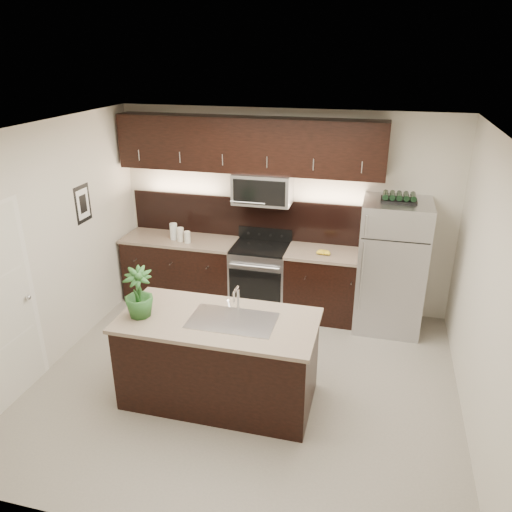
# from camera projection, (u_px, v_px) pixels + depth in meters

# --- Properties ---
(ground) EXTENTS (4.50, 4.50, 0.00)m
(ground) POSITION_uv_depth(u_px,v_px,m) (245.00, 382.00, 5.49)
(ground) COLOR gray
(ground) RESTS_ON ground
(room_walls) EXTENTS (4.52, 4.02, 2.71)m
(room_walls) POSITION_uv_depth(u_px,v_px,m) (232.00, 238.00, 4.83)
(room_walls) COLOR beige
(room_walls) RESTS_ON ground
(counter_run) EXTENTS (3.51, 0.65, 0.94)m
(counter_run) POSITION_uv_depth(u_px,v_px,m) (246.00, 276.00, 6.92)
(counter_run) COLOR black
(counter_run) RESTS_ON ground
(upper_fixtures) EXTENTS (3.49, 0.40, 1.66)m
(upper_fixtures) POSITION_uv_depth(u_px,v_px,m) (250.00, 154.00, 6.40)
(upper_fixtures) COLOR black
(upper_fixtures) RESTS_ON counter_run
(island) EXTENTS (1.96, 0.96, 0.94)m
(island) POSITION_uv_depth(u_px,v_px,m) (219.00, 359.00, 5.07)
(island) COLOR black
(island) RESTS_ON ground
(sink_faucet) EXTENTS (0.84, 0.50, 0.28)m
(sink_faucet) POSITION_uv_depth(u_px,v_px,m) (233.00, 319.00, 4.85)
(sink_faucet) COLOR silver
(sink_faucet) RESTS_ON island
(refrigerator) EXTENTS (0.82, 0.74, 1.70)m
(refrigerator) POSITION_uv_depth(u_px,v_px,m) (391.00, 266.00, 6.28)
(refrigerator) COLOR #B2B2B7
(refrigerator) RESTS_ON ground
(wine_rack) EXTENTS (0.42, 0.26, 0.10)m
(wine_rack) POSITION_uv_depth(u_px,v_px,m) (399.00, 198.00, 5.94)
(wine_rack) COLOR black
(wine_rack) RESTS_ON refrigerator
(plant) EXTENTS (0.35, 0.35, 0.51)m
(plant) POSITION_uv_depth(u_px,v_px,m) (138.00, 293.00, 4.84)
(plant) COLOR #235020
(plant) RESTS_ON island
(canisters) EXTENTS (0.33, 0.18, 0.23)m
(canisters) POSITION_uv_depth(u_px,v_px,m) (179.00, 234.00, 6.84)
(canisters) COLOR silver
(canisters) RESTS_ON counter_run
(french_press) EXTENTS (0.09, 0.09, 0.27)m
(french_press) POSITION_uv_depth(u_px,v_px,m) (369.00, 250.00, 6.28)
(french_press) COLOR silver
(french_press) RESTS_ON counter_run
(bananas) EXTENTS (0.20, 0.16, 0.06)m
(bananas) POSITION_uv_depth(u_px,v_px,m) (320.00, 252.00, 6.42)
(bananas) COLOR gold
(bananas) RESTS_ON counter_run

